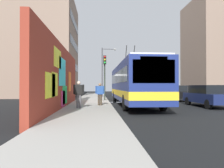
% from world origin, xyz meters
% --- Properties ---
extents(ground_plane, '(80.00, 80.00, 0.00)m').
position_xyz_m(ground_plane, '(0.00, 0.00, 0.00)').
color(ground_plane, black).
extents(sidewalk_slab, '(48.00, 3.20, 0.15)m').
position_xyz_m(sidewalk_slab, '(0.00, 1.60, 0.07)').
color(sidewalk_slab, '#9E9B93').
rests_on(sidewalk_slab, ground_plane).
extents(graffiti_wall, '(12.86, 0.32, 4.06)m').
position_xyz_m(graffiti_wall, '(-4.58, 3.35, 2.03)').
color(graffiti_wall, maroon).
rests_on(graffiti_wall, ground_plane).
extents(building_far_left, '(10.92, 9.47, 14.06)m').
position_xyz_m(building_far_left, '(11.81, 9.20, 7.03)').
color(building_far_left, gray).
rests_on(building_far_left, ground_plane).
extents(building_far_right, '(8.63, 6.10, 15.26)m').
position_xyz_m(building_far_right, '(13.11, -17.00, 7.63)').
color(building_far_right, gray).
rests_on(building_far_right, ground_plane).
extents(city_bus, '(11.83, 2.59, 5.01)m').
position_xyz_m(city_bus, '(-1.90, -1.80, 1.80)').
color(city_bus, navy).
rests_on(city_bus, ground_plane).
extents(parked_car_navy, '(4.40, 1.87, 1.58)m').
position_xyz_m(parked_car_navy, '(-3.62, -7.00, 0.83)').
color(parked_car_navy, navy).
rests_on(parked_car_navy, ground_plane).
extents(parked_car_black, '(4.56, 1.75, 1.58)m').
position_xyz_m(parked_car_black, '(2.52, -7.00, 0.83)').
color(parked_car_black, black).
rests_on(parked_car_black, ground_plane).
extents(parked_car_champagne, '(4.59, 1.75, 1.58)m').
position_xyz_m(parked_car_champagne, '(8.37, -7.00, 0.83)').
color(parked_car_champagne, '#C6B793').
rests_on(parked_car_champagne, ground_plane).
extents(parked_car_silver, '(4.36, 1.75, 1.58)m').
position_xyz_m(parked_car_silver, '(14.58, -7.00, 0.83)').
color(parked_car_silver, '#B7B7BC').
rests_on(parked_car_silver, ground_plane).
extents(pedestrian_at_curb, '(0.22, 0.64, 1.57)m').
position_xyz_m(pedestrian_at_curb, '(-3.45, 0.86, 1.06)').
color(pedestrian_at_curb, '#3F3326').
rests_on(pedestrian_at_curb, sidewalk_slab).
extents(pedestrian_near_wall, '(0.22, 0.67, 1.66)m').
position_xyz_m(pedestrian_near_wall, '(-5.15, 2.19, 1.13)').
color(pedestrian_near_wall, '#595960').
rests_on(pedestrian_near_wall, sidewalk_slab).
extents(traffic_light, '(0.49, 0.28, 4.33)m').
position_xyz_m(traffic_light, '(1.57, 0.35, 3.06)').
color(traffic_light, '#2D382D').
rests_on(traffic_light, sidewalk_slab).
extents(street_lamp, '(0.44, 1.89, 6.36)m').
position_xyz_m(street_lamp, '(8.19, 0.23, 3.83)').
color(street_lamp, '#4C4C51').
rests_on(street_lamp, sidewalk_slab).
extents(curbside_puddle, '(1.29, 1.29, 0.00)m').
position_xyz_m(curbside_puddle, '(0.87, -0.60, 0.00)').
color(curbside_puddle, black).
rests_on(curbside_puddle, ground_plane).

